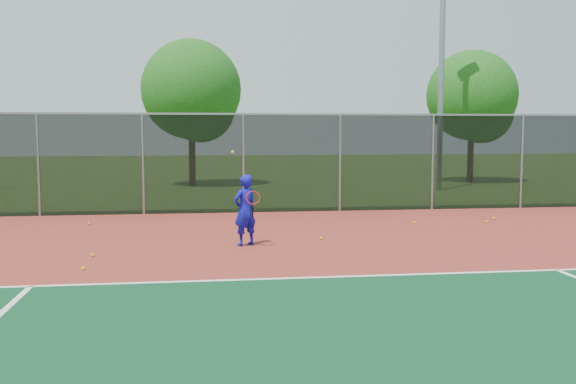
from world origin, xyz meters
name	(u,v)px	position (x,y,z in m)	size (l,w,h in m)	color
ground	(540,327)	(0.00, 0.00, 0.00)	(120.00, 120.00, 0.00)	#315317
court_apron	(474,288)	(0.00, 2.00, 0.01)	(30.00, 20.00, 0.02)	maroon
fence_back	(340,161)	(0.00, 12.00, 1.56)	(30.00, 0.06, 3.03)	black
tennis_player	(245,210)	(-3.35, 6.28, 0.80)	(0.67, 0.72, 2.07)	#1213A9
practice_ball_0	(89,223)	(-7.26, 9.97, 0.06)	(0.07, 0.07, 0.07)	yellow
practice_ball_1	(414,223)	(1.36, 8.90, 0.06)	(0.07, 0.07, 0.07)	yellow
practice_ball_2	(486,222)	(3.37, 8.83, 0.06)	(0.07, 0.07, 0.07)	yellow
practice_ball_3	(494,218)	(3.88, 9.44, 0.06)	(0.07, 0.07, 0.07)	yellow
practice_ball_4	(93,255)	(-6.43, 5.41, 0.06)	(0.07, 0.07, 0.07)	yellow
practice_ball_5	(321,238)	(-1.58, 6.78, 0.06)	(0.07, 0.07, 0.07)	yellow
practice_ball_8	(83,268)	(-6.39, 4.16, 0.06)	(0.07, 0.07, 0.07)	yellow
floodlight_n	(442,28)	(5.75, 18.58, 6.78)	(0.90, 0.40, 12.02)	gray
tree_back_left	(193,94)	(-4.58, 22.20, 4.19)	(4.54, 4.54, 6.67)	#372114
tree_back_mid	(474,100)	(8.95, 22.44, 4.04)	(4.38, 4.38, 6.43)	#372114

